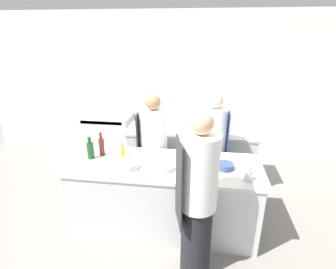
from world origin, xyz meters
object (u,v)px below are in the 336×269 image
bottle_vinegar (248,175)px  bowl_prep_small (164,168)px  oven_range (109,138)px  bowl_mixing_large (198,165)px  chef_at_pass_far (153,150)px  bottle_wine (182,169)px  bowl_wooden_salad (128,165)px  bottle_olive_oil (122,152)px  chef_at_prep_near (197,200)px  chef_at_stove (212,150)px  bottle_sauce (90,150)px  bowl_ceramic_blue (225,166)px  bottle_cooking_oil (102,146)px  stockpot (214,127)px

bottle_vinegar → bowl_prep_small: bottle_vinegar is taller
oven_range → bowl_prep_small: 2.43m
oven_range → bowl_mixing_large: bearing=-45.4°
chef_at_pass_far → bowl_prep_small: bearing=-160.4°
bowl_mixing_large → bowl_prep_small: (-0.39, -0.10, -0.01)m
bottle_wine → bowl_wooden_salad: bearing=173.2°
bottle_olive_oil → bottle_wine: bearing=-22.9°
oven_range → chef_at_prep_near: chef_at_prep_near is taller
bottle_wine → bowl_mixing_large: size_ratio=1.17×
chef_at_stove → bottle_wine: 1.00m
oven_range → chef_at_pass_far: 1.66m
chef_at_stove → bowl_mixing_large: chef_at_stove is taller
bottle_wine → bowl_wooden_salad: bottle_wine is taller
bottle_vinegar → bottle_sauce: bottle_sauce is taller
bottle_wine → bowl_prep_small: (-0.22, 0.09, -0.05)m
chef_at_prep_near → chef_at_pass_far: (-0.68, 1.27, -0.09)m
bowl_mixing_large → oven_range: bearing=134.6°
oven_range → chef_at_pass_far: size_ratio=0.56×
bowl_prep_small → bowl_ceramic_blue: (0.71, 0.13, 0.01)m
chef_at_pass_far → chef_at_stove: bearing=-85.9°
bottle_cooking_oil → stockpot: size_ratio=1.22×
bowl_mixing_large → stockpot: size_ratio=0.66×
chef_at_pass_far → bottle_cooking_oil: chef_at_pass_far is taller
chef_at_prep_near → bottle_vinegar: 0.67m
bowl_mixing_large → chef_at_prep_near: bearing=-88.3°
bowl_ceramic_blue → chef_at_pass_far: bearing=147.4°
chef_at_prep_near → bowl_prep_small: 0.65m
chef_at_pass_far → bowl_mixing_large: 0.95m
oven_range → bottle_olive_oil: size_ratio=4.23×
bottle_olive_oil → bottle_cooking_oil: bearing=170.0°
bottle_wine → bowl_mixing_large: (0.17, 0.19, -0.04)m
bowl_wooden_salad → bowl_prep_small: bearing=1.9°
bottle_vinegar → bowl_prep_small: bearing=173.5°
chef_at_stove → bowl_prep_small: (-0.58, -0.82, 0.12)m
bottle_vinegar → bottle_sauce: bearing=171.5°
bowl_prep_small → bowl_wooden_salad: size_ratio=0.89×
chef_at_stove → chef_at_pass_far: 0.85m
chef_at_stove → bottle_olive_oil: size_ratio=7.65×
chef_at_pass_far → bottle_olive_oil: chef_at_pass_far is taller
chef_at_prep_near → bottle_vinegar: size_ratio=9.89×
bottle_cooking_oil → bowl_wooden_salad: bottle_cooking_oil is taller
oven_range → bowl_wooden_salad: size_ratio=3.69×
bowl_mixing_large → bowl_wooden_salad: 0.83m
bowl_mixing_large → stockpot: bearing=79.6°
bottle_vinegar → bowl_wooden_salad: bearing=176.1°
chef_at_pass_far → bottle_olive_oil: 0.63m
bottle_wine → bowl_wooden_salad: (-0.65, 0.08, -0.04)m
oven_range → stockpot: stockpot is taller
bottle_wine → bowl_mixing_large: bottle_wine is taller
bottle_olive_oil → bowl_prep_small: bearing=-22.9°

